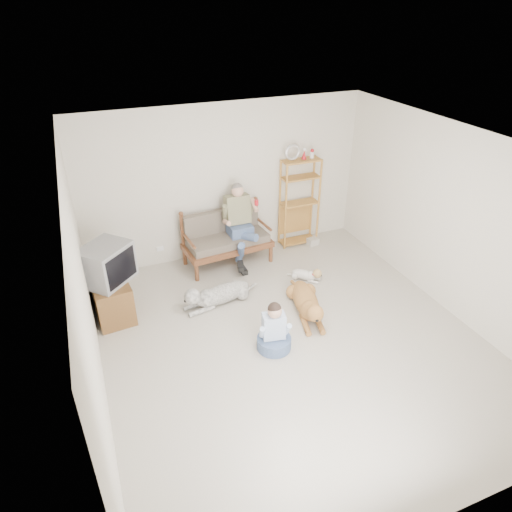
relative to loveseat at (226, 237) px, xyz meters
name	(u,v)px	position (x,y,z in m)	size (l,w,h in m)	color
floor	(292,340)	(0.14, -2.40, -0.49)	(5.50, 5.50, 0.00)	beige
ceiling	(302,149)	(0.14, -2.40, 2.21)	(5.50, 5.50, 0.00)	silver
wall_back	(226,182)	(0.14, 0.35, 0.86)	(5.00, 5.00, 0.00)	beige
wall_front	(458,425)	(0.14, -5.15, 0.86)	(5.00, 5.00, 0.00)	beige
wall_left	(85,300)	(-2.36, -2.40, 0.86)	(5.50, 5.50, 0.00)	beige
wall_right	(455,223)	(2.64, -2.40, 0.86)	(5.50, 5.50, 0.00)	beige
loveseat	(226,237)	(0.00, 0.00, 0.00)	(1.56, 0.83, 0.95)	brown
man	(241,231)	(0.20, -0.20, 0.18)	(0.55, 0.78, 1.27)	#536699
etagere	(299,202)	(1.49, 0.15, 0.36)	(0.73, 0.32, 1.94)	gold
book_stack	(313,241)	(1.72, -0.03, -0.42)	(0.21, 0.15, 0.13)	silver
tv_stand	(111,297)	(-2.09, -0.85, -0.19)	(0.59, 0.94, 0.60)	brown
crt_tv	(106,264)	(-2.05, -0.87, 0.39)	(0.85, 0.85, 0.56)	slate
wall_outlet	(160,249)	(-1.11, 0.34, -0.19)	(0.12, 0.02, 0.08)	white
golden_retriever	(307,303)	(0.62, -1.91, -0.31)	(0.57, 1.41, 0.43)	#A56A39
shaggy_dog	(216,295)	(-0.57, -1.18, -0.32)	(1.34, 0.50, 0.40)	white
terrier	(308,275)	(1.05, -1.10, -0.38)	(0.49, 0.49, 0.24)	white
child	(274,332)	(-0.15, -2.43, -0.22)	(0.46, 0.46, 0.73)	#536699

